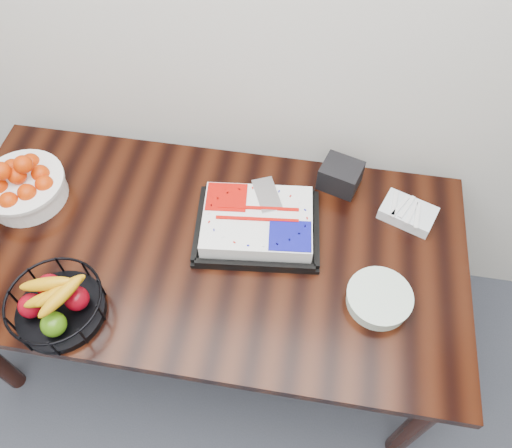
% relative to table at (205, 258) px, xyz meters
% --- Properties ---
extents(table, '(1.80, 0.90, 0.75)m').
position_rel_table_xyz_m(table, '(0.00, 0.00, 0.00)').
color(table, black).
rests_on(table, ground).
extents(cake_tray, '(0.46, 0.38, 0.09)m').
position_rel_table_xyz_m(cake_tray, '(0.17, 0.10, 0.13)').
color(cake_tray, black).
rests_on(cake_tray, table).
extents(tangerine_bowl, '(0.30, 0.30, 0.19)m').
position_rel_table_xyz_m(tangerine_bowl, '(-0.68, 0.10, 0.17)').
color(tangerine_bowl, white).
rests_on(tangerine_bowl, table).
extents(fruit_basket, '(0.29, 0.29, 0.16)m').
position_rel_table_xyz_m(fruit_basket, '(-0.38, -0.32, 0.15)').
color(fruit_basket, black).
rests_on(fruit_basket, table).
extents(plate_stack, '(0.21, 0.21, 0.05)m').
position_rel_table_xyz_m(plate_stack, '(0.60, -0.12, 0.11)').
color(plate_stack, white).
rests_on(plate_stack, table).
extents(fork_bag, '(0.22, 0.18, 0.05)m').
position_rel_table_xyz_m(fork_bag, '(0.69, 0.24, 0.11)').
color(fork_bag, silver).
rests_on(fork_bag, table).
extents(napkin_box, '(0.17, 0.16, 0.10)m').
position_rel_table_xyz_m(napkin_box, '(0.44, 0.35, 0.14)').
color(napkin_box, black).
rests_on(napkin_box, table).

